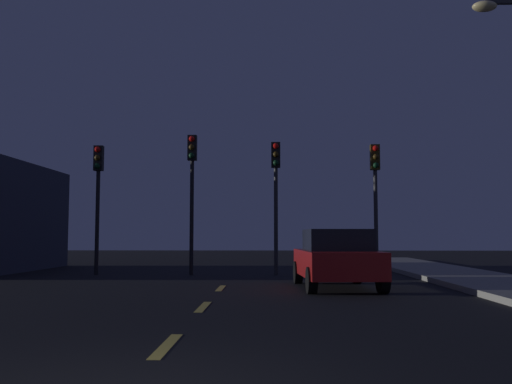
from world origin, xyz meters
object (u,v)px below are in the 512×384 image
traffic_signal_center_left (192,177)px  car_stopped_ahead (336,258)px  traffic_signal_far_left (98,183)px  traffic_signal_far_right (375,183)px  traffic_signal_center_right (276,181)px

traffic_signal_center_left → car_stopped_ahead: 7.08m
traffic_signal_far_left → car_stopped_ahead: 9.52m
traffic_signal_far_right → car_stopped_ahead: bearing=-112.4°
car_stopped_ahead → traffic_signal_center_left: bearing=133.6°
traffic_signal_far_left → traffic_signal_far_right: size_ratio=1.00×
traffic_signal_center_right → traffic_signal_far_right: traffic_signal_center_right is taller
traffic_signal_center_left → traffic_signal_center_right: (2.98, -0.00, -0.17)m
traffic_signal_center_left → traffic_signal_far_right: 6.48m
traffic_signal_center_left → traffic_signal_far_right: traffic_signal_center_left is taller
traffic_signal_center_right → traffic_signal_far_right: (3.50, -0.00, -0.06)m
traffic_signal_far_left → traffic_signal_far_right: 9.84m
traffic_signal_far_right → car_stopped_ahead: 5.69m
traffic_signal_center_left → traffic_signal_center_right: bearing=-0.0°
traffic_signal_far_left → traffic_signal_far_right: same height
traffic_signal_far_left → traffic_signal_center_right: bearing=0.0°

